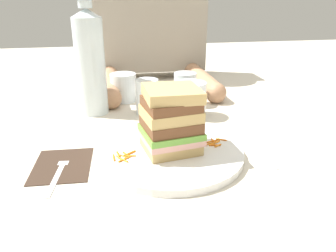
{
  "coord_description": "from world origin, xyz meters",
  "views": [
    {
      "loc": [
        -0.12,
        -0.6,
        0.32
      ],
      "look_at": [
        -0.01,
        0.01,
        0.06
      ],
      "focal_mm": 34.57,
      "sensor_mm": 36.0,
      "label": 1
    }
  ],
  "objects_px": {
    "napkin_dark": "(62,165)",
    "diner_across": "(149,13)",
    "fork": "(59,169)",
    "empty_tumbler_2": "(147,97)",
    "main_plate": "(171,153)",
    "empty_tumbler_0": "(124,87)",
    "empty_tumbler_1": "(185,89)",
    "sandwich": "(171,120)",
    "juice_glass": "(190,102)",
    "water_bottle": "(90,62)",
    "knife": "(252,148)"
  },
  "relations": [
    {
      "from": "main_plate",
      "to": "fork",
      "type": "height_order",
      "value": "main_plate"
    },
    {
      "from": "napkin_dark",
      "to": "diner_across",
      "type": "bearing_deg",
      "value": 68.63
    },
    {
      "from": "knife",
      "to": "empty_tumbler_1",
      "type": "height_order",
      "value": "empty_tumbler_1"
    },
    {
      "from": "juice_glass",
      "to": "empty_tumbler_0",
      "type": "height_order",
      "value": "juice_glass"
    },
    {
      "from": "empty_tumbler_1",
      "to": "diner_across",
      "type": "distance_m",
      "value": 0.4
    },
    {
      "from": "napkin_dark",
      "to": "empty_tumbler_1",
      "type": "distance_m",
      "value": 0.46
    },
    {
      "from": "fork",
      "to": "diner_across",
      "type": "relative_size",
      "value": 0.31
    },
    {
      "from": "knife",
      "to": "water_bottle",
      "type": "relative_size",
      "value": 0.64
    },
    {
      "from": "main_plate",
      "to": "empty_tumbler_0",
      "type": "height_order",
      "value": "empty_tumbler_0"
    },
    {
      "from": "main_plate",
      "to": "juice_glass",
      "type": "bearing_deg",
      "value": 66.76
    },
    {
      "from": "water_bottle",
      "to": "diner_across",
      "type": "distance_m",
      "value": 0.43
    },
    {
      "from": "knife",
      "to": "napkin_dark",
      "type": "bearing_deg",
      "value": -179.59
    },
    {
      "from": "napkin_dark",
      "to": "fork",
      "type": "bearing_deg",
      "value": -96.54
    },
    {
      "from": "fork",
      "to": "juice_glass",
      "type": "relative_size",
      "value": 1.77
    },
    {
      "from": "main_plate",
      "to": "empty_tumbler_2",
      "type": "relative_size",
      "value": 3.09
    },
    {
      "from": "main_plate",
      "to": "empty_tumbler_1",
      "type": "distance_m",
      "value": 0.34
    },
    {
      "from": "sandwich",
      "to": "diner_across",
      "type": "xyz_separation_m",
      "value": [
        0.04,
        0.66,
        0.16
      ]
    },
    {
      "from": "sandwich",
      "to": "fork",
      "type": "distance_m",
      "value": 0.23
    },
    {
      "from": "empty_tumbler_0",
      "to": "empty_tumbler_2",
      "type": "bearing_deg",
      "value": -65.21
    },
    {
      "from": "main_plate",
      "to": "empty_tumbler_0",
      "type": "xyz_separation_m",
      "value": [
        -0.07,
        0.39,
        0.03
      ]
    },
    {
      "from": "napkin_dark",
      "to": "diner_across",
      "type": "xyz_separation_m",
      "value": [
        0.26,
        0.66,
        0.24
      ]
    },
    {
      "from": "empty_tumbler_0",
      "to": "empty_tumbler_1",
      "type": "relative_size",
      "value": 0.88
    },
    {
      "from": "main_plate",
      "to": "knife",
      "type": "relative_size",
      "value": 1.48
    },
    {
      "from": "napkin_dark",
      "to": "empty_tumbler_2",
      "type": "relative_size",
      "value": 1.43
    },
    {
      "from": "empty_tumbler_1",
      "to": "water_bottle",
      "type": "bearing_deg",
      "value": -174.72
    },
    {
      "from": "empty_tumbler_0",
      "to": "water_bottle",
      "type": "bearing_deg",
      "value": -132.64
    },
    {
      "from": "fork",
      "to": "napkin_dark",
      "type": "bearing_deg",
      "value": 83.46
    },
    {
      "from": "water_bottle",
      "to": "empty_tumbler_0",
      "type": "relative_size",
      "value": 3.67
    },
    {
      "from": "water_bottle",
      "to": "sandwich",
      "type": "bearing_deg",
      "value": -61.23
    },
    {
      "from": "main_plate",
      "to": "sandwich",
      "type": "xyz_separation_m",
      "value": [
        0.0,
        0.0,
        0.07
      ]
    },
    {
      "from": "sandwich",
      "to": "empty_tumbler_0",
      "type": "xyz_separation_m",
      "value": [
        -0.08,
        0.39,
        -0.04
      ]
    },
    {
      "from": "water_bottle",
      "to": "empty_tumbler_0",
      "type": "height_order",
      "value": "water_bottle"
    },
    {
      "from": "fork",
      "to": "diner_across",
      "type": "xyz_separation_m",
      "value": [
        0.26,
        0.69,
        0.24
      ]
    },
    {
      "from": "main_plate",
      "to": "empty_tumbler_2",
      "type": "xyz_separation_m",
      "value": [
        -0.02,
        0.26,
        0.04
      ]
    },
    {
      "from": "water_bottle",
      "to": "empty_tumbler_2",
      "type": "bearing_deg",
      "value": -12.44
    },
    {
      "from": "diner_across",
      "to": "sandwich",
      "type": "bearing_deg",
      "value": -93.68
    },
    {
      "from": "main_plate",
      "to": "knife",
      "type": "height_order",
      "value": "main_plate"
    },
    {
      "from": "knife",
      "to": "empty_tumbler_2",
      "type": "bearing_deg",
      "value": 126.82
    },
    {
      "from": "fork",
      "to": "empty_tumbler_1",
      "type": "bearing_deg",
      "value": 46.88
    },
    {
      "from": "sandwich",
      "to": "juice_glass",
      "type": "bearing_deg",
      "value": 66.86
    },
    {
      "from": "main_plate",
      "to": "diner_across",
      "type": "distance_m",
      "value": 0.7
    },
    {
      "from": "napkin_dark",
      "to": "juice_glass",
      "type": "xyz_separation_m",
      "value": [
        0.31,
        0.22,
        0.04
      ]
    },
    {
      "from": "napkin_dark",
      "to": "diner_across",
      "type": "height_order",
      "value": "diner_across"
    },
    {
      "from": "knife",
      "to": "water_bottle",
      "type": "bearing_deg",
      "value": 139.28
    },
    {
      "from": "fork",
      "to": "knife",
      "type": "relative_size",
      "value": 0.83
    },
    {
      "from": "diner_across",
      "to": "juice_glass",
      "type": "bearing_deg",
      "value": -83.09
    },
    {
      "from": "water_bottle",
      "to": "empty_tumbler_1",
      "type": "height_order",
      "value": "water_bottle"
    },
    {
      "from": "sandwich",
      "to": "empty_tumbler_2",
      "type": "bearing_deg",
      "value": 93.66
    },
    {
      "from": "fork",
      "to": "empty_tumbler_1",
      "type": "xyz_separation_m",
      "value": [
        0.32,
        0.34,
        0.04
      ]
    },
    {
      "from": "sandwich",
      "to": "napkin_dark",
      "type": "distance_m",
      "value": 0.23
    }
  ]
}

